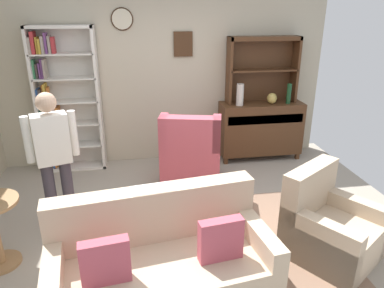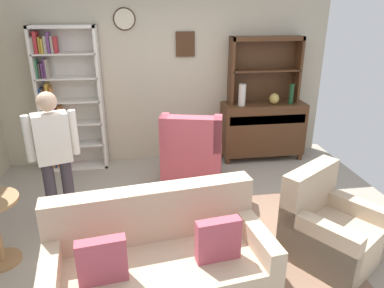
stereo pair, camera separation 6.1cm
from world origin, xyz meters
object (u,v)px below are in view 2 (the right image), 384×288
object	(u,v)px
bookshelf	(65,101)
vase_round	(274,99)
wingback_chair	(192,160)
couch_floral	(159,265)
bottle_wine	(291,94)
armchair_floral	(329,230)
coffee_table	(164,202)
person_reading	(54,154)
vase_tall	(242,95)
book_stack	(151,191)
sideboard	(262,128)
sideboard_hutch	(265,61)

from	to	relation	value
bookshelf	vase_round	xyz separation A→B (m)	(3.13, -0.15, -0.04)
bookshelf	wingback_chair	xyz separation A→B (m)	(1.74, -0.88, -0.66)
couch_floral	bottle_wine	bearing A→B (deg)	50.51
bookshelf	armchair_floral	world-z (taller)	bookshelf
bottle_wine	coffee_table	size ratio (longest dim) A/B	0.39
wingback_chair	person_reading	distance (m)	1.85
vase_tall	book_stack	world-z (taller)	vase_tall
sideboard	book_stack	bearing A→B (deg)	-136.76
person_reading	coffee_table	distance (m)	1.25
vase_round	couch_floral	xyz separation A→B (m)	(-1.95, -2.71, -0.69)
bottle_wine	wingback_chair	bearing A→B (deg)	-156.76
vase_tall	armchair_floral	xyz separation A→B (m)	(0.24, -2.40, -0.80)
bottle_wine	couch_floral	size ratio (longest dim) A/B	0.16
sideboard_hutch	couch_floral	world-z (taller)	sideboard_hutch
bottle_wine	armchair_floral	bearing A→B (deg)	-102.79
vase_round	couch_floral	bearing A→B (deg)	-125.80
sideboard_hutch	vase_round	world-z (taller)	sideboard_hutch
sideboard	vase_round	world-z (taller)	vase_round
bookshelf	book_stack	xyz separation A→B (m)	(1.15, -1.82, -0.60)
sideboard_hutch	wingback_chair	size ratio (longest dim) A/B	1.05
bottle_wine	coffee_table	bearing A→B (deg)	-140.73
vase_round	sideboard_hutch	bearing A→B (deg)	126.48
armchair_floral	person_reading	world-z (taller)	person_reading
vase_round	person_reading	size ratio (longest dim) A/B	0.11
bookshelf	vase_tall	size ratio (longest dim) A/B	6.36
vase_tall	armchair_floral	bearing A→B (deg)	-84.33
person_reading	vase_round	bearing A→B (deg)	27.64
wingback_chair	sideboard_hutch	bearing A→B (deg)	35.80
bottle_wine	coffee_table	xyz separation A→B (m)	(-2.11, -1.72, -0.72)
vase_round	coffee_table	world-z (taller)	vase_round
sideboard_hutch	wingback_chair	bearing A→B (deg)	-144.20
bottle_wine	person_reading	distance (m)	3.56
sideboard	couch_floral	size ratio (longest dim) A/B	0.68
bookshelf	sideboard	world-z (taller)	bookshelf
vase_round	person_reading	world-z (taller)	person_reading
bookshelf	coffee_table	size ratio (longest dim) A/B	2.62
bookshelf	person_reading	size ratio (longest dim) A/B	1.35
vase_round	person_reading	distance (m)	3.34
sideboard	person_reading	distance (m)	3.28
vase_tall	wingback_chair	world-z (taller)	vase_tall
sideboard	sideboard_hutch	world-z (taller)	sideboard_hutch
bookshelf	sideboard_hutch	xyz separation A→B (m)	(3.00, 0.02, 0.51)
armchair_floral	vase_tall	bearing A→B (deg)	95.67
bookshelf	vase_round	bearing A→B (deg)	-2.77
sideboard_hutch	person_reading	world-z (taller)	sideboard_hutch
vase_round	couch_floral	world-z (taller)	vase_round
bottle_wine	coffee_table	world-z (taller)	bottle_wine
wingback_chair	coffee_table	xyz separation A→B (m)	(-0.46, -1.02, -0.03)
sideboard_hutch	vase_tall	distance (m)	0.64
couch_floral	armchair_floral	size ratio (longest dim) A/B	1.78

